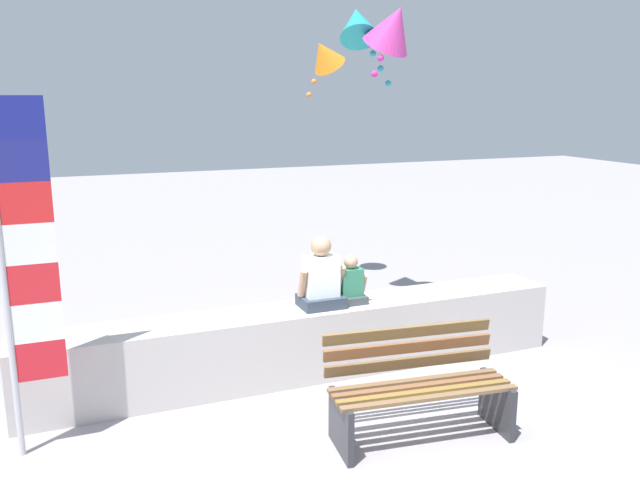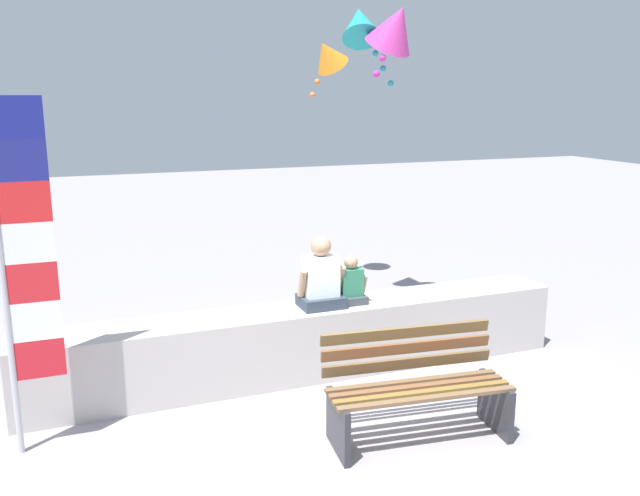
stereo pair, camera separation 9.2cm
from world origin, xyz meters
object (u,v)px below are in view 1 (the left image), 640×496
(person_adult, at_px, (321,279))
(kite_teal, at_px, (358,24))
(person_child, at_px, (351,284))
(flag_banner, at_px, (21,259))
(kite_magenta, at_px, (393,27))
(park_bench, at_px, (418,389))
(kite_orange, at_px, (324,55))

(person_adult, distance_m, kite_teal, 3.45)
(person_child, bearing_deg, flag_banner, -168.99)
(kite_magenta, bearing_deg, person_child, -129.84)
(person_child, height_order, kite_teal, kite_teal)
(park_bench, bearing_deg, person_adult, 100.30)
(kite_magenta, relative_size, kite_orange, 1.08)
(flag_banner, relative_size, kite_magenta, 2.99)
(kite_magenta, bearing_deg, kite_teal, 115.07)
(kite_teal, bearing_deg, flag_banner, -148.09)
(person_child, distance_m, kite_orange, 3.86)
(person_adult, height_order, flag_banner, flag_banner)
(park_bench, xyz_separation_m, kite_orange, (0.95, 4.36, 2.91))
(kite_magenta, distance_m, kite_orange, 1.56)
(kite_orange, bearing_deg, park_bench, -102.24)
(park_bench, bearing_deg, kite_teal, 73.82)
(person_child, xyz_separation_m, kite_teal, (0.91, 1.85, 2.73))
(kite_teal, bearing_deg, person_child, -116.22)
(flag_banner, bearing_deg, park_bench, -17.03)
(person_adult, bearing_deg, person_child, 0.05)
(park_bench, distance_m, kite_orange, 5.33)
(flag_banner, xyz_separation_m, kite_orange, (3.89, 3.46, 1.73))
(park_bench, height_order, flag_banner, flag_banner)
(park_bench, distance_m, person_child, 1.57)
(kite_teal, xyz_separation_m, kite_orange, (-0.02, 1.03, -0.32))
(flag_banner, relative_size, kite_teal, 2.59)
(park_bench, bearing_deg, flag_banner, 162.97)
(kite_teal, distance_m, kite_orange, 1.08)
(kite_magenta, xyz_separation_m, kite_orange, (-0.25, 1.52, -0.24))
(kite_teal, distance_m, kite_magenta, 0.54)
(park_bench, relative_size, kite_orange, 1.81)
(person_adult, relative_size, kite_magenta, 0.78)
(kite_orange, bearing_deg, kite_magenta, -80.72)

